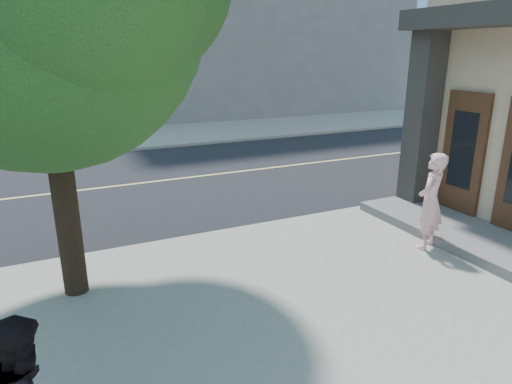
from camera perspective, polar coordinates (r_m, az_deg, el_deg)
sidewalk_ne at (r=31.84m, az=-4.05°, el=10.97°), size 29.00×25.00×0.12m
man_on_phone at (r=8.69m, az=21.24°, el=-1.12°), size 0.77×0.66×1.79m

